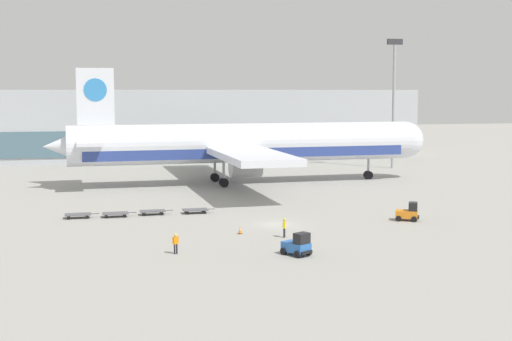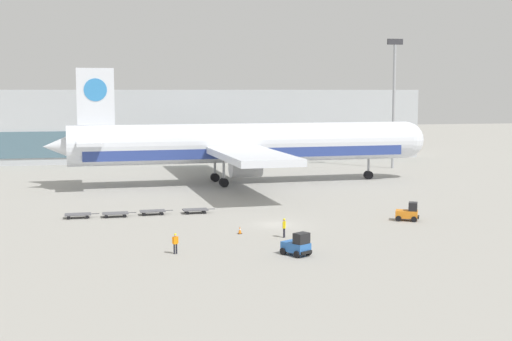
{
  "view_description": "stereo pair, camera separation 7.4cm",
  "coord_description": "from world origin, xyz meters",
  "views": [
    {
      "loc": [
        -18.01,
        -70.69,
        13.88
      ],
      "look_at": [
        1.1,
        14.9,
        4.0
      ],
      "focal_mm": 50.0,
      "sensor_mm": 36.0,
      "label": 1
    },
    {
      "loc": [
        -17.94,
        -70.7,
        13.88
      ],
      "look_at": [
        1.1,
        14.9,
        4.0
      ],
      "focal_mm": 50.0,
      "sensor_mm": 36.0,
      "label": 2
    }
  ],
  "objects": [
    {
      "name": "ground_plane",
      "position": [
        0.0,
        0.0,
        0.0
      ],
      "size": [
        400.0,
        400.0,
        0.0
      ],
      "primitive_type": "plane",
      "color": "#9E9B93"
    },
    {
      "name": "terminal_building",
      "position": [
        1.97,
        75.38,
        6.99
      ],
      "size": [
        90.0,
        18.2,
        14.0
      ],
      "color": "#B2B7BC",
      "rests_on": "ground_plane"
    },
    {
      "name": "light_mast",
      "position": [
        33.59,
        48.05,
        13.28
      ],
      "size": [
        2.8,
        0.5,
        22.91
      ],
      "color": "#9EA0A5",
      "rests_on": "ground_plane"
    },
    {
      "name": "airplane_main",
      "position": [
        2.88,
        33.09,
        5.84
      ],
      "size": [
        58.1,
        48.27,
        17.0
      ],
      "rotation": [
        0.0,
        0.0,
        0.04
      ],
      "color": "silver",
      "rests_on": "ground_plane"
    },
    {
      "name": "baggage_tug_foreground",
      "position": [
        -1.71,
        -13.85,
        0.88
      ],
      "size": [
        2.54,
        2.82,
        2.0
      ],
      "rotation": [
        0.0,
        0.0,
        -1.03
      ],
      "color": "#2D66B7",
      "rests_on": "ground_plane"
    },
    {
      "name": "baggage_tug_mid",
      "position": [
        14.32,
        -0.85,
        0.88
      ],
      "size": [
        2.81,
        2.46,
        2.0
      ],
      "rotation": [
        0.0,
        0.0,
        -0.47
      ],
      "color": "orange",
      "rests_on": "ground_plane"
    },
    {
      "name": "baggage_dolly_lead",
      "position": [
        -20.27,
        8.38,
        0.39
      ],
      "size": [
        3.72,
        1.57,
        0.48
      ],
      "rotation": [
        0.0,
        0.0,
        0.02
      ],
      "color": "#56565B",
      "rests_on": "ground_plane"
    },
    {
      "name": "baggage_dolly_second",
      "position": [
        -16.26,
        8.22,
        0.39
      ],
      "size": [
        3.72,
        1.57,
        0.48
      ],
      "rotation": [
        0.0,
        0.0,
        0.02
      ],
      "color": "#56565B",
      "rests_on": "ground_plane"
    },
    {
      "name": "baggage_dolly_third",
      "position": [
        -12.14,
        8.76,
        0.39
      ],
      "size": [
        3.72,
        1.57,
        0.48
      ],
      "rotation": [
        0.0,
        0.0,
        0.02
      ],
      "color": "#56565B",
      "rests_on": "ground_plane"
    },
    {
      "name": "baggage_dolly_trail",
      "position": [
        -7.34,
        8.68,
        0.39
      ],
      "size": [
        3.72,
        1.57,
        0.48
      ],
      "rotation": [
        0.0,
        0.0,
        0.02
      ],
      "color": "#56565B",
      "rests_on": "ground_plane"
    },
    {
      "name": "ground_crew_near",
      "position": [
        -0.91,
        -6.46,
        1.1
      ],
      "size": [
        0.37,
        0.5,
        1.85
      ],
      "rotation": [
        0.0,
        0.0,
        1.03
      ],
      "color": "black",
      "rests_on": "ground_plane"
    },
    {
      "name": "ground_crew_far",
      "position": [
        -11.72,
        -11.05,
        1.05
      ],
      "size": [
        0.55,
        0.31,
        1.78
      ],
      "rotation": [
        0.0,
        0.0,
        3.4
      ],
      "color": "black",
      "rests_on": "ground_plane"
    },
    {
      "name": "traffic_cone_near",
      "position": [
        -4.68,
        -3.85,
        0.37
      ],
      "size": [
        0.4,
        0.4,
        0.76
      ],
      "color": "black",
      "rests_on": "ground_plane"
    }
  ]
}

